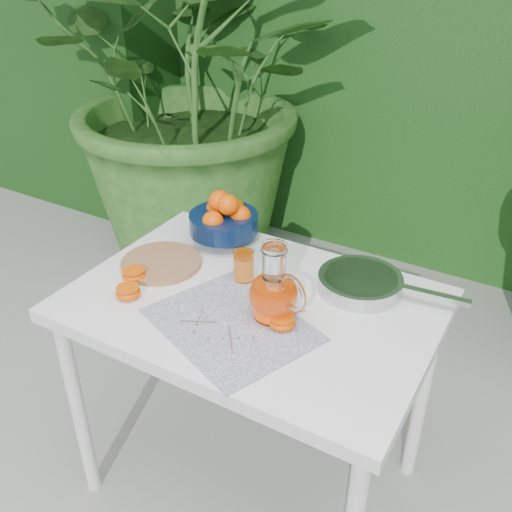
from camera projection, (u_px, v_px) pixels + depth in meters
The scene contains 12 objects.
ground at pixel (290, 478), 1.97m from camera, with size 60.00×60.00×0.00m, color #B0AEA8.
hedge_backdrop at pixel (497, 27), 2.86m from camera, with size 8.00×1.65×2.50m.
potted_plant_left at pixel (202, 80), 2.83m from camera, with size 1.95×1.95×1.95m, color #26521C.
white_table at pixel (252, 323), 1.63m from camera, with size 1.00×0.70×0.75m.
placemat at pixel (231, 324), 1.49m from camera, with size 0.41×0.32×0.00m, color #0C0F48.
cutting_board at pixel (161, 263), 1.74m from camera, with size 0.24×0.24×0.02m, color #9C6646.
fruit_bowl at pixel (224, 219), 1.84m from camera, with size 0.24×0.24×0.18m.
juice_pitcher at pixel (274, 293), 1.48m from camera, with size 0.20×0.17×0.21m.
juice_tumbler at pixel (244, 266), 1.65m from camera, with size 0.08×0.08×0.09m.
saute_pan at pixel (361, 282), 1.62m from camera, with size 0.43×0.26×0.05m.
orange_halves at pixel (178, 295), 1.57m from camera, with size 0.57×0.19×0.03m.
thyme_sprigs at pixel (240, 324), 1.48m from camera, with size 0.29×0.25×0.01m.
Camera 1 is at (0.56, -1.18, 1.66)m, focal length 40.00 mm.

